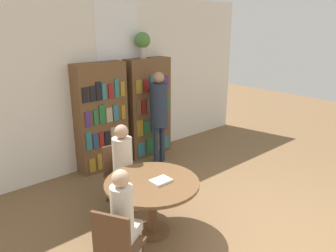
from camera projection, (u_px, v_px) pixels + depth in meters
The scene contains 12 objects.
ground_plane at pixel (279, 238), 4.06m from camera, with size 16.00×16.00×0.00m, color brown.
wall_back at pixel (119, 81), 6.08m from camera, with size 6.40×0.07×3.00m.
bookshelf_left at pixel (101, 117), 5.78m from camera, with size 0.93×0.34×1.91m.
bookshelf_right at pixel (148, 108), 6.44m from camera, with size 0.93×0.34×1.91m.
flower_vase at pixel (143, 42), 6.00m from camera, with size 0.29×0.29×0.47m.
reading_table at pixel (152, 190), 4.02m from camera, with size 1.16×1.16×0.71m.
chair_near_camera at pixel (117, 244), 3.22m from camera, with size 0.54×0.54×0.87m.
chair_left_side at pixel (119, 172), 4.77m from camera, with size 0.45×0.45×0.87m.
seated_reader_left at pixel (124, 162), 4.56m from camera, with size 0.32×0.39×1.23m.
seated_reader_right at pixel (125, 217), 3.33m from camera, with size 0.39×0.36×1.22m.
librarian_standing at pixel (159, 108), 5.96m from camera, with size 0.32×0.59×1.72m.
open_book_on_table at pixel (161, 181), 3.96m from camera, with size 0.24×0.18×0.03m.
Camera 1 is at (-3.31, -1.67, 2.57)m, focal length 35.00 mm.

